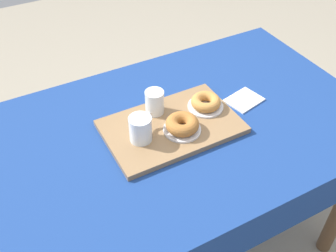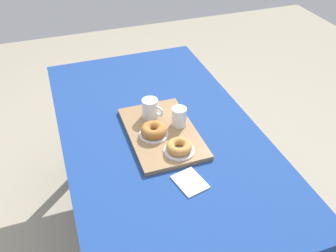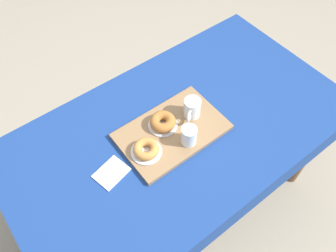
% 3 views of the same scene
% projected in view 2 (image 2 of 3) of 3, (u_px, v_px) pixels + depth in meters
% --- Properties ---
extents(ground_plane, '(6.00, 6.00, 0.00)m').
position_uv_depth(ground_plane, '(161.00, 233.00, 2.15)').
color(ground_plane, gray).
extents(dining_table, '(1.55, 0.87, 0.76)m').
position_uv_depth(dining_table, '(159.00, 146.00, 1.75)').
color(dining_table, navy).
rests_on(dining_table, ground).
extents(serving_tray, '(0.46, 0.29, 0.02)m').
position_uv_depth(serving_tray, '(162.00, 133.00, 1.66)').
color(serving_tray, olive).
rests_on(serving_tray, dining_table).
extents(tea_mug_left, '(0.10, 0.09, 0.09)m').
position_uv_depth(tea_mug_left, '(151.00, 109.00, 1.71)').
color(tea_mug_left, white).
rests_on(tea_mug_left, serving_tray).
extents(water_glass_near, '(0.07, 0.07, 0.09)m').
position_uv_depth(water_glass_near, '(179.00, 118.00, 1.66)').
color(water_glass_near, white).
rests_on(water_glass_near, serving_tray).
extents(donut_plate_left, '(0.13, 0.13, 0.01)m').
position_uv_depth(donut_plate_left, '(179.00, 151.00, 1.54)').
color(donut_plate_left, silver).
rests_on(donut_plate_left, serving_tray).
extents(sugar_donut_left, '(0.11, 0.11, 0.04)m').
position_uv_depth(sugar_donut_left, '(179.00, 147.00, 1.53)').
color(sugar_donut_left, '#BC7F3D').
rests_on(sugar_donut_left, donut_plate_left).
extents(donut_plate_right, '(0.13, 0.13, 0.01)m').
position_uv_depth(donut_plate_right, '(154.00, 134.00, 1.62)').
color(donut_plate_right, silver).
rests_on(donut_plate_right, serving_tray).
extents(sugar_donut_right, '(0.11, 0.11, 0.04)m').
position_uv_depth(sugar_donut_right, '(154.00, 130.00, 1.61)').
color(sugar_donut_right, '#A3662D').
rests_on(sugar_donut_right, donut_plate_right).
extents(paper_napkin, '(0.15, 0.13, 0.01)m').
position_uv_depth(paper_napkin, '(190.00, 182.00, 1.42)').
color(paper_napkin, white).
rests_on(paper_napkin, dining_table).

